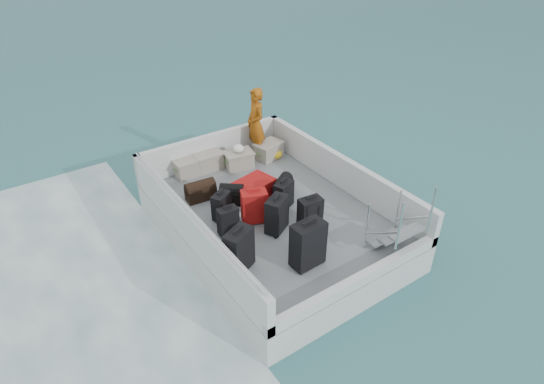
{
  "coord_description": "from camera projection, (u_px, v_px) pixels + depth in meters",
  "views": [
    {
      "loc": [
        -4.11,
        -5.97,
        5.74
      ],
      "look_at": [
        0.06,
        0.09,
        1.0
      ],
      "focal_mm": 30.0,
      "sensor_mm": 36.0,
      "label": 1
    }
  ],
  "objects": [
    {
      "name": "crate_2",
      "position": [
        239.0,
        160.0,
        10.23
      ],
      "size": [
        0.66,
        0.51,
        0.36
      ],
      "primitive_type": "cube",
      "rotation": [
        0.0,
        0.0,
        -0.17
      ],
      "color": "#A29B8D",
      "rests_on": "deck"
    },
    {
      "name": "passenger",
      "position": [
        256.0,
        124.0,
        10.33
      ],
      "size": [
        0.49,
        0.67,
        1.66
      ],
      "primitive_type": "imported",
      "rotation": [
        0.0,
        0.0,
        -1.73
      ],
      "color": "orange",
      "rests_on": "deck"
    },
    {
      "name": "yellow_bag",
      "position": [
        276.0,
        154.0,
        10.63
      ],
      "size": [
        0.28,
        0.26,
        0.22
      ],
      "primitive_type": "ellipsoid",
      "color": "yellow",
      "rests_on": "deck"
    },
    {
      "name": "duffel_2",
      "position": [
        283.0,
        188.0,
        9.3
      ],
      "size": [
        0.55,
        0.51,
        0.32
      ],
      "primitive_type": null,
      "rotation": [
        0.0,
        0.0,
        0.61
      ],
      "color": "black",
      "rests_on": "deck"
    },
    {
      "name": "crate_0",
      "position": [
        189.0,
        168.0,
        9.96
      ],
      "size": [
        0.59,
        0.41,
        0.36
      ],
      "primitive_type": "cube",
      "rotation": [
        0.0,
        0.0,
        -0.01
      ],
      "color": "#A29B8D",
      "rests_on": "deck"
    },
    {
      "name": "suitcase_3",
      "position": [
        308.0,
        245.0,
        7.35
      ],
      "size": [
        0.56,
        0.34,
        0.83
      ],
      "primitive_type": "cube",
      "rotation": [
        0.0,
        0.0,
        0.04
      ],
      "color": "black",
      "rests_on": "deck"
    },
    {
      "name": "suitcase_4",
      "position": [
        277.0,
        215.0,
        8.18
      ],
      "size": [
        0.54,
        0.47,
        0.69
      ],
      "primitive_type": "cube",
      "rotation": [
        0.0,
        0.0,
        0.52
      ],
      "color": "black",
      "rests_on": "deck"
    },
    {
      "name": "suitcase_5",
      "position": [
        254.0,
        207.0,
        8.42
      ],
      "size": [
        0.54,
        0.44,
        0.65
      ],
      "primitive_type": "cube",
      "rotation": [
        0.0,
        0.0,
        -0.38
      ],
      "color": "#B2180D",
      "rests_on": "deck"
    },
    {
      "name": "suitcase_1",
      "position": [
        228.0,
        222.0,
        8.12
      ],
      "size": [
        0.37,
        0.23,
        0.55
      ],
      "primitive_type": "cube",
      "rotation": [
        0.0,
        0.0,
        -0.05
      ],
      "color": "black",
      "rests_on": "deck"
    },
    {
      "name": "white_bag",
      "position": [
        238.0,
        150.0,
        10.08
      ],
      "size": [
        0.24,
        0.24,
        0.18
      ],
      "primitive_type": "ellipsoid",
      "color": "white",
      "rests_on": "crate_2"
    },
    {
      "name": "suitcase_0",
      "position": [
        239.0,
        251.0,
        7.28
      ],
      "size": [
        0.57,
        0.46,
        0.77
      ],
      "primitive_type": "cube",
      "rotation": [
        0.0,
        0.0,
        0.42
      ],
      "color": "black",
      "rests_on": "deck"
    },
    {
      "name": "suitcase_2",
      "position": [
        222.0,
        206.0,
        8.53
      ],
      "size": [
        0.44,
        0.38,
        0.55
      ],
      "primitive_type": "cube",
      "rotation": [
        0.0,
        0.0,
        0.51
      ],
      "color": "black",
      "rests_on": "deck"
    },
    {
      "name": "suitcase_8",
      "position": [
        253.0,
        189.0,
        9.24
      ],
      "size": [
        0.96,
        0.73,
        0.34
      ],
      "primitive_type": "cube",
      "rotation": [
        0.0,
        0.0,
        1.78
      ],
      "color": "#B2180D",
      "rests_on": "deck"
    },
    {
      "name": "duffel_0",
      "position": [
        201.0,
        192.0,
        9.16
      ],
      "size": [
        0.62,
        0.35,
        0.32
      ],
      "primitive_type": null,
      "rotation": [
        0.0,
        0.0,
        -0.08
      ],
      "color": "black",
      "rests_on": "deck"
    },
    {
      "name": "duffel_1",
      "position": [
        232.0,
        195.0,
        9.05
      ],
      "size": [
        0.55,
        0.52,
        0.32
      ],
      "primitive_type": null,
      "rotation": [
        0.0,
        0.0,
        -0.69
      ],
      "color": "black",
      "rests_on": "deck"
    },
    {
      "name": "crate_3",
      "position": [
        269.0,
        151.0,
        10.61
      ],
      "size": [
        0.67,
        0.53,
        0.36
      ],
      "primitive_type": "cube",
      "rotation": [
        0.0,
        0.0,
        0.22
      ],
      "color": "#A29B8D",
      "rests_on": "deck"
    },
    {
      "name": "suitcase_7",
      "position": [
        284.0,
        195.0,
        8.84
      ],
      "size": [
        0.46,
        0.35,
        0.57
      ],
      "primitive_type": "cube",
      "rotation": [
        0.0,
        0.0,
        0.35
      ],
      "color": "black",
      "rests_on": "deck"
    },
    {
      "name": "ground",
      "position": [
        272.0,
        236.0,
        9.2
      ],
      "size": [
        160.0,
        160.0,
        0.0
      ],
      "primitive_type": "plane",
      "color": "#174A52",
      "rests_on": "ground"
    },
    {
      "name": "deck_fittings",
      "position": [
        297.0,
        197.0,
        8.61
      ],
      "size": [
        3.6,
        5.0,
        0.9
      ],
      "color": "silver",
      "rests_on": "deck"
    },
    {
      "name": "wake_foam",
      "position": [
        13.0,
        348.0,
        6.91
      ],
      "size": [
        10.0,
        10.0,
        0.0
      ],
      "primitive_type": "plane",
      "color": "white",
      "rests_on": "ground"
    },
    {
      "name": "crate_1",
      "position": [
        208.0,
        162.0,
        10.18
      ],
      "size": [
        0.61,
        0.42,
        0.37
      ],
      "primitive_type": "cube",
      "rotation": [
        0.0,
        0.0,
        0.0
      ],
      "color": "#A29B8D",
      "rests_on": "deck"
    },
    {
      "name": "ferry_hull",
      "position": [
        272.0,
        225.0,
        9.04
      ],
      "size": [
        3.6,
        5.0,
        0.6
      ],
      "primitive_type": "cube",
      "color": "silver",
      "rests_on": "ground"
    },
    {
      "name": "deck",
      "position": [
        272.0,
        212.0,
        8.87
      ],
      "size": [
        3.3,
        4.7,
        0.02
      ],
      "primitive_type": "cube",
      "color": "gray",
      "rests_on": "ferry_hull"
    },
    {
      "name": "suitcase_6",
      "position": [
        310.0,
        213.0,
        8.32
      ],
      "size": [
        0.45,
        0.3,
        0.59
      ],
      "primitive_type": "cube",
      "rotation": [
        0.0,
        0.0,
        -0.1
      ],
      "color": "black",
      "rests_on": "deck"
    }
  ]
}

